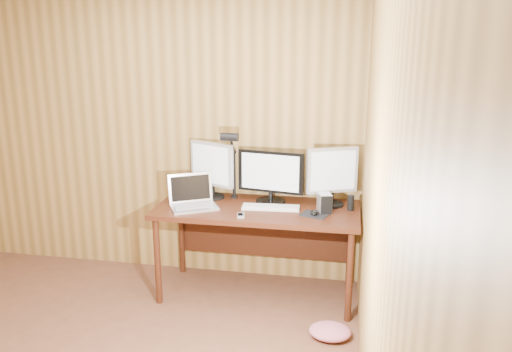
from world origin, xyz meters
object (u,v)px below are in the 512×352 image
(desk, at_px, (259,219))
(hard_drive, at_px, (324,203))
(speaker, at_px, (351,203))
(keyboard, at_px, (271,207))
(desk_lamp, at_px, (232,156))
(mouse, at_px, (314,212))
(laptop, at_px, (192,199))
(monitor_center, at_px, (271,176))
(monitor_right, at_px, (332,175))
(monitor_left, at_px, (212,168))
(phone, at_px, (241,215))

(desk, distance_m, hard_drive, 0.57)
(hard_drive, distance_m, speaker, 0.21)
(keyboard, distance_m, hard_drive, 0.42)
(desk_lamp, bearing_deg, mouse, -17.09)
(mouse, xyz_separation_m, speaker, (0.27, 0.16, 0.04))
(laptop, distance_m, mouse, 0.97)
(monitor_center, bearing_deg, laptop, -150.34)
(monitor_right, relative_size, desk_lamp, 0.77)
(keyboard, xyz_separation_m, speaker, (0.62, 0.08, 0.05))
(monitor_center, height_order, monitor_right, monitor_right)
(keyboard, height_order, desk_lamp, desk_lamp)
(monitor_left, relative_size, speaker, 3.94)
(desk, bearing_deg, monitor_center, 40.14)
(monitor_center, xyz_separation_m, mouse, (0.37, -0.24, -0.20))
(mouse, distance_m, hard_drive, 0.12)
(keyboard, xyz_separation_m, desk_lamp, (-0.35, 0.15, 0.37))
(desk, relative_size, monitor_center, 2.94)
(phone, bearing_deg, mouse, 0.81)
(monitor_center, relative_size, laptop, 1.24)
(monitor_right, relative_size, phone, 4.01)
(keyboard, distance_m, mouse, 0.36)
(desk, bearing_deg, phone, -105.86)
(mouse, height_order, desk_lamp, desk_lamp)
(phone, bearing_deg, speaker, 7.44)
(mouse, bearing_deg, phone, -149.74)
(mouse, relative_size, hard_drive, 0.68)
(monitor_left, xyz_separation_m, monitor_right, (0.99, -0.02, -0.00))
(laptop, xyz_separation_m, hard_drive, (1.04, 0.06, 0.01))
(monitor_center, relative_size, mouse, 5.22)
(desk, distance_m, monitor_right, 0.69)
(phone, bearing_deg, monitor_center, 53.04)
(desk, distance_m, mouse, 0.51)
(monitor_center, xyz_separation_m, hard_drive, (0.44, -0.16, -0.15))
(desk, bearing_deg, desk_lamp, 162.90)
(monitor_left, relative_size, keyboard, 1.04)
(speaker, bearing_deg, monitor_center, 173.22)
(monitor_center, height_order, keyboard, monitor_center)
(desk, relative_size, speaker, 13.31)
(laptop, bearing_deg, speaker, -23.08)
(monitor_center, relative_size, hard_drive, 3.53)
(mouse, bearing_deg, laptop, -164.60)
(laptop, distance_m, keyboard, 0.63)
(monitor_left, distance_m, keyboard, 0.61)
(monitor_right, bearing_deg, desk_lamp, 157.26)
(mouse, bearing_deg, speaker, 48.73)
(hard_drive, xyz_separation_m, speaker, (0.20, 0.08, -0.01))
(monitor_center, xyz_separation_m, keyboard, (0.03, -0.15, -0.21))
(monitor_right, bearing_deg, desk, 165.02)
(monitor_left, distance_m, laptop, 0.33)
(desk, xyz_separation_m, monitor_left, (-0.42, 0.12, 0.38))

